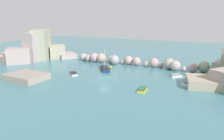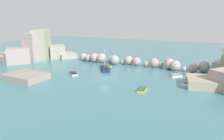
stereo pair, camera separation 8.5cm
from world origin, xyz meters
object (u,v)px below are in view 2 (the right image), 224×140
moored_boat_0 (105,69)px  moored_boat_4 (176,76)px  stone_dock (26,77)px  channel_buoy (111,67)px  moored_boat_2 (74,74)px  moored_boat_5 (142,90)px  moored_boat_3 (192,86)px  moored_boat_1 (19,76)px

moored_boat_0 → moored_boat_4: moored_boat_0 is taller
stone_dock → channel_buoy: 20.27m
moored_boat_2 → moored_boat_5: 18.12m
moored_boat_0 → moored_boat_2: (-4.52, -6.84, -0.14)m
stone_dock → moored_boat_4: stone_dock is taller
moored_boat_3 → moored_boat_4: (-4.01, 5.66, 0.04)m
moored_boat_0 → moored_boat_1: (-13.88, -13.89, -0.14)m
moored_boat_1 → moored_boat_5: moored_boat_5 is taller
moored_boat_1 → moored_boat_5: bearing=22.7°
moored_boat_5 → moored_boat_4: bearing=158.2°
channel_buoy → moored_boat_1: channel_buoy is taller
moored_boat_2 → moored_boat_3: (25.42, 2.63, 0.06)m
moored_boat_1 → moored_boat_2: (9.36, 7.05, -0.00)m
channel_buoy → moored_boat_1: bearing=-132.3°
stone_dock → channel_buoy: stone_dock is taller
moored_boat_0 → stone_dock: bearing=107.4°
moored_boat_1 → moored_boat_4: (30.77, 15.34, 0.10)m
moored_boat_1 → moored_boat_5: size_ratio=0.98×
channel_buoy → moored_boat_2: bearing=-120.0°
stone_dock → moored_boat_0: 18.21m
stone_dock → moored_boat_2: (6.53, 7.63, -0.42)m
moored_boat_0 → moored_boat_4: size_ratio=2.13×
moored_boat_4 → moored_boat_5: (-3.67, -11.99, -0.04)m
moored_boat_4 → moored_boat_5: bearing=-152.4°
stone_dock → moored_boat_2: stone_dock is taller
moored_boat_1 → moored_boat_5: (27.10, 3.35, 0.06)m
moored_boat_2 → channel_buoy: bearing=100.1°
moored_boat_0 → moored_boat_1: moored_boat_0 is taller
channel_buoy → moored_boat_0: size_ratio=0.11×
stone_dock → moored_boat_1: 2.91m
moored_boat_1 → moored_boat_2: size_ratio=0.89×
stone_dock → moored_boat_5: (24.28, 3.93, -0.36)m
moored_boat_4 → moored_boat_3: bearing=-100.1°
moored_boat_5 → moored_boat_1: bearing=-87.8°
channel_buoy → moored_boat_2: channel_buoy is taller
moored_boat_3 → moored_boat_5: size_ratio=1.41×
moored_boat_4 → moored_boat_2: bearing=155.8°
channel_buoy → moored_boat_0: (-0.64, -2.09, 0.03)m
channel_buoy → moored_boat_0: bearing=-107.2°
channel_buoy → moored_boat_5: channel_buoy is taller
moored_boat_1 → channel_buoy: bearing=63.4°
moored_boat_0 → moored_boat_1: bearing=99.8°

